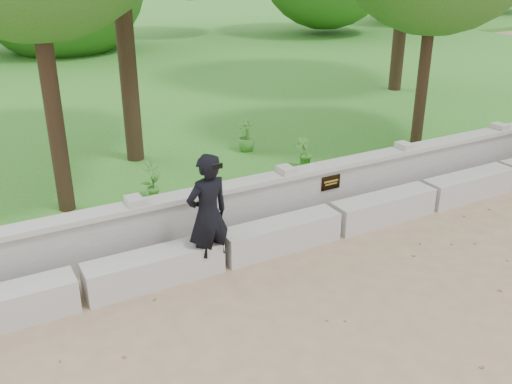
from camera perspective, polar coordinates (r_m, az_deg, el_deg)
ground at (r=8.02m, az=15.95°, el=-9.47°), size 80.00×80.00×0.00m
lawn at (r=19.71m, az=-13.73°, el=10.59°), size 40.00×22.00×0.25m
concrete_bench at (r=9.15m, az=7.89°, el=-2.87°), size 11.90×0.45×0.45m
parapet_wall at (r=9.56m, az=5.50°, el=0.02°), size 12.50×0.35×0.90m
man_main at (r=7.75m, az=-4.84°, el=-2.32°), size 0.70×0.63×1.76m
shrub_a at (r=9.82m, az=-10.34°, el=1.20°), size 0.43×0.38×0.69m
shrub_b at (r=11.15m, az=4.81°, el=3.91°), size 0.40×0.41×0.59m
shrub_d at (r=12.03m, az=-0.98°, el=5.71°), size 0.41×0.45×0.69m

